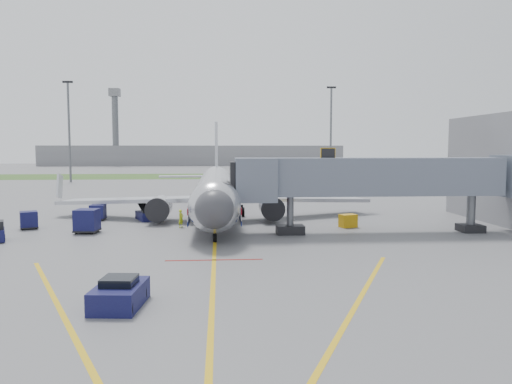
{
  "coord_description": "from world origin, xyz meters",
  "views": [
    {
      "loc": [
        0.36,
        -34.29,
        6.85
      ],
      "look_at": [
        3.42,
        7.31,
        3.2
      ],
      "focal_mm": 35.0,
      "sensor_mm": 36.0,
      "label": 1
    }
  ],
  "objects": [
    {
      "name": "airliner",
      "position": [
        0.0,
        15.25,
        2.65
      ],
      "size": [
        32.1,
        35.67,
        10.25
      ],
      "color": "silver",
      "rests_on": "ground"
    },
    {
      "name": "light_mast_left",
      "position": [
        -30.0,
        70.0,
        10.78
      ],
      "size": [
        2.0,
        0.44,
        20.4
      ],
      "color": "#595B60",
      "rests_on": "ground"
    },
    {
      "name": "ground_power_cart",
      "position": [
        11.51,
        8.0,
        0.56
      ],
      "size": [
        1.64,
        1.35,
        1.13
      ],
      "color": "#D0950C",
      "rests_on": "ground"
    },
    {
      "name": "baggage_cart_b",
      "position": [
        -11.27,
        14.05,
        0.76
      ],
      "size": [
        1.42,
        1.42,
        1.49
      ],
      "color": "#0F0D3C",
      "rests_on": "ground"
    },
    {
      "name": "jet_bridge",
      "position": [
        12.86,
        5.0,
        4.47
      ],
      "size": [
        25.3,
        4.0,
        6.9
      ],
      "color": "slate",
      "rests_on": "ground"
    },
    {
      "name": "grass_strip",
      "position": [
        0.0,
        90.0,
        0.01
      ],
      "size": [
        300.0,
        25.0,
        0.01
      ],
      "primitive_type": "cube",
      "color": "#2D4C1E",
      "rests_on": "ground"
    },
    {
      "name": "ground",
      "position": [
        0.0,
        0.0,
        0.0
      ],
      "size": [
        400.0,
        400.0,
        0.0
      ],
      "primitive_type": "plane",
      "color": "#565659",
      "rests_on": "ground"
    },
    {
      "name": "ramp_worker",
      "position": [
        -3.0,
        9.02,
        0.78
      ],
      "size": [
        0.63,
        0.68,
        1.56
      ],
      "primitive_type": "imported",
      "rotation": [
        0.0,
        0.0,
        0.97
      ],
      "color": "#B0CC18",
      "rests_on": "ground"
    },
    {
      "name": "baggage_cart_c",
      "position": [
        -15.87,
        9.11,
        0.77
      ],
      "size": [
        1.84,
        1.84,
        1.51
      ],
      "color": "#0F0D3C",
      "rests_on": "ground"
    },
    {
      "name": "distant_terminal",
      "position": [
        -10.0,
        170.0,
        4.0
      ],
      "size": [
        120.0,
        14.0,
        8.0
      ],
      "primitive_type": "cube",
      "color": "slate",
      "rests_on": "ground"
    },
    {
      "name": "pushback_tug",
      "position": [
        -4.0,
        -12.76,
        0.55
      ],
      "size": [
        2.23,
        3.32,
        1.31
      ],
      "color": "#0F0D3C",
      "rests_on": "ground"
    },
    {
      "name": "control_tower",
      "position": [
        -40.0,
        165.0,
        17.33
      ],
      "size": [
        4.0,
        4.0,
        30.0
      ],
      "color": "#595B60",
      "rests_on": "ground"
    },
    {
      "name": "apron_markings",
      "position": [
        0.0,
        -7.4,
        0.0
      ],
      "size": [
        21.52,
        50.0,
        0.01
      ],
      "color": "gold",
      "rests_on": "ground"
    },
    {
      "name": "belt_loader",
      "position": [
        -6.81,
        13.86,
        0.45
      ],
      "size": [
        2.29,
        3.81,
        1.81
      ],
      "color": "#0F0D3C",
      "rests_on": "ground"
    },
    {
      "name": "light_mast_right",
      "position": [
        25.0,
        75.0,
        10.78
      ],
      "size": [
        2.0,
        0.44,
        20.4
      ],
      "color": "#595B60",
      "rests_on": "ground"
    },
    {
      "name": "baggage_cart_a",
      "position": [
        -10.4,
        6.74,
        0.98
      ],
      "size": [
        1.94,
        1.94,
        1.93
      ],
      "color": "#0F0D3C",
      "rests_on": "ground"
    }
  ]
}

